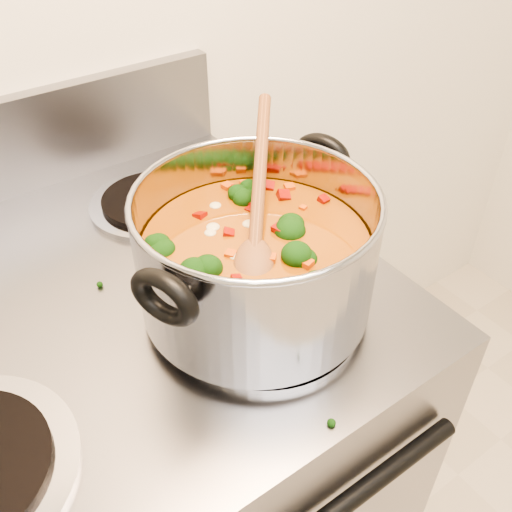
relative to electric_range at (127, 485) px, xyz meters
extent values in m
cube|color=gray|center=(0.00, 0.00, -0.01)|extent=(0.80, 0.69, 0.92)
cylinder|color=#A5A5AD|center=(0.19, -0.16, 0.46)|extent=(0.24, 0.24, 0.01)
cylinder|color=black|center=(0.19, -0.16, 0.46)|extent=(0.19, 0.19, 0.01)
cylinder|color=#A5A5AD|center=(0.19, 0.16, 0.46)|extent=(0.20, 0.20, 0.01)
cylinder|color=black|center=(0.19, 0.16, 0.46)|extent=(0.16, 0.16, 0.01)
cylinder|color=#9D9DA4|center=(0.19, -0.14, 0.55)|extent=(0.29, 0.29, 0.15)
torus|color=#9D9DA4|center=(0.19, -0.14, 0.63)|extent=(0.29, 0.29, 0.01)
cylinder|color=#843C0C|center=(0.19, -0.14, 0.52)|extent=(0.27, 0.27, 0.10)
torus|color=black|center=(0.04, -0.20, 0.60)|extent=(0.05, 0.08, 0.08)
torus|color=black|center=(0.34, -0.08, 0.60)|extent=(0.05, 0.08, 0.08)
ellipsoid|color=black|center=(0.28, -0.13, 0.57)|extent=(0.04, 0.04, 0.03)
ellipsoid|color=black|center=(0.17, -0.19, 0.57)|extent=(0.04, 0.04, 0.03)
ellipsoid|color=black|center=(0.15, -0.08, 0.57)|extent=(0.04, 0.04, 0.03)
ellipsoid|color=black|center=(0.13, -0.15, 0.57)|extent=(0.04, 0.04, 0.03)
ellipsoid|color=black|center=(0.20, -0.17, 0.57)|extent=(0.04, 0.04, 0.03)
ellipsoid|color=black|center=(0.20, -0.11, 0.57)|extent=(0.04, 0.04, 0.03)
ellipsoid|color=black|center=(0.20, -0.15, 0.57)|extent=(0.04, 0.04, 0.03)
ellipsoid|color=black|center=(0.07, -0.16, 0.57)|extent=(0.04, 0.04, 0.03)
ellipsoid|color=black|center=(0.20, -0.02, 0.57)|extent=(0.04, 0.04, 0.03)
ellipsoid|color=#941A05|center=(0.20, -0.05, 0.57)|extent=(0.01, 0.01, 0.01)
ellipsoid|color=#941A05|center=(0.24, -0.24, 0.57)|extent=(0.01, 0.01, 0.01)
ellipsoid|color=#941A05|center=(0.09, -0.14, 0.57)|extent=(0.01, 0.01, 0.01)
ellipsoid|color=#941A05|center=(0.19, -0.05, 0.57)|extent=(0.01, 0.01, 0.01)
ellipsoid|color=#941A05|center=(0.22, -0.24, 0.57)|extent=(0.01, 0.01, 0.01)
ellipsoid|color=#941A05|center=(0.21, -0.07, 0.57)|extent=(0.01, 0.01, 0.01)
ellipsoid|color=#941A05|center=(0.16, -0.08, 0.57)|extent=(0.01, 0.01, 0.01)
ellipsoid|color=#941A05|center=(0.12, -0.08, 0.57)|extent=(0.01, 0.01, 0.01)
ellipsoid|color=#941A05|center=(0.13, -0.24, 0.57)|extent=(0.01, 0.01, 0.01)
ellipsoid|color=#941A05|center=(0.22, -0.16, 0.57)|extent=(0.01, 0.01, 0.01)
ellipsoid|color=#941A05|center=(0.22, -0.13, 0.57)|extent=(0.01, 0.01, 0.01)
ellipsoid|color=#941A05|center=(0.13, -0.12, 0.57)|extent=(0.01, 0.01, 0.01)
ellipsoid|color=#941A05|center=(0.16, -0.17, 0.57)|extent=(0.01, 0.01, 0.01)
ellipsoid|color=#941A05|center=(0.14, -0.18, 0.57)|extent=(0.01, 0.01, 0.01)
ellipsoid|color=#BF460A|center=(0.24, -0.06, 0.57)|extent=(0.01, 0.01, 0.01)
ellipsoid|color=#BF460A|center=(0.16, -0.11, 0.57)|extent=(0.01, 0.01, 0.01)
ellipsoid|color=#BF460A|center=(0.26, -0.22, 0.57)|extent=(0.01, 0.01, 0.01)
ellipsoid|color=#BF460A|center=(0.19, -0.20, 0.57)|extent=(0.01, 0.01, 0.01)
ellipsoid|color=#BF460A|center=(0.18, -0.10, 0.57)|extent=(0.01, 0.01, 0.01)
ellipsoid|color=#BF460A|center=(0.18, -0.05, 0.57)|extent=(0.01, 0.01, 0.01)
ellipsoid|color=#BF460A|center=(0.11, -0.11, 0.57)|extent=(0.01, 0.01, 0.01)
ellipsoid|color=#BF460A|center=(0.15, -0.18, 0.57)|extent=(0.01, 0.01, 0.01)
ellipsoid|color=#BF460A|center=(0.15, -0.23, 0.57)|extent=(0.01, 0.01, 0.01)
ellipsoid|color=#BF460A|center=(0.20, -0.02, 0.57)|extent=(0.01, 0.01, 0.01)
ellipsoid|color=#BF460A|center=(0.25, -0.16, 0.57)|extent=(0.01, 0.01, 0.01)
ellipsoid|color=#BF460A|center=(0.14, -0.08, 0.57)|extent=(0.01, 0.01, 0.01)
ellipsoid|color=beige|center=(0.30, -0.13, 0.57)|extent=(0.02, 0.02, 0.01)
ellipsoid|color=beige|center=(0.16, -0.23, 0.57)|extent=(0.02, 0.02, 0.01)
ellipsoid|color=beige|center=(0.14, -0.13, 0.57)|extent=(0.02, 0.02, 0.01)
ellipsoid|color=beige|center=(0.24, -0.04, 0.57)|extent=(0.02, 0.02, 0.01)
ellipsoid|color=beige|center=(0.13, -0.15, 0.57)|extent=(0.02, 0.02, 0.01)
ellipsoid|color=beige|center=(0.12, -0.24, 0.57)|extent=(0.02, 0.02, 0.01)
ellipsoid|color=beige|center=(0.21, -0.20, 0.57)|extent=(0.02, 0.02, 0.01)
ellipsoid|color=beige|center=(0.15, -0.10, 0.57)|extent=(0.02, 0.02, 0.01)
ellipsoid|color=brown|center=(0.16, -0.17, 0.57)|extent=(0.08, 0.09, 0.04)
cylinder|color=brown|center=(0.24, -0.08, 0.61)|extent=(0.17, 0.21, 0.10)
ellipsoid|color=black|center=(0.03, -0.22, 0.46)|extent=(0.01, 0.01, 0.01)
ellipsoid|color=black|center=(0.37, -0.22, 0.46)|extent=(0.01, 0.01, 0.01)
camera|label=1|loc=(-0.12, -0.57, 0.98)|focal=40.00mm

